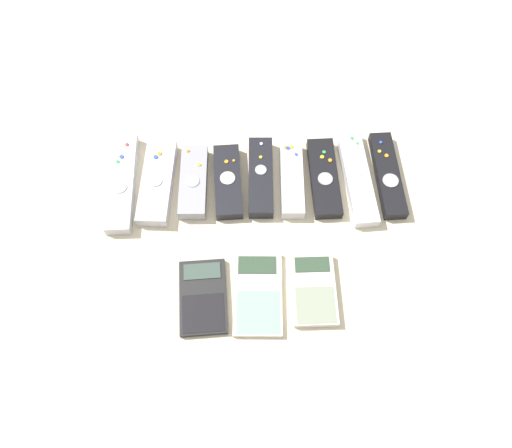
{
  "coord_description": "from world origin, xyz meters",
  "views": [
    {
      "loc": [
        -0.01,
        -0.39,
        0.85
      ],
      "look_at": [
        0.0,
        0.03,
        0.01
      ],
      "focal_mm": 35.0,
      "sensor_mm": 36.0,
      "label": 1
    }
  ],
  "objects_px": {
    "remote_4": "(261,177)",
    "calculator_2": "(314,290)",
    "remote_7": "(357,178)",
    "remote_0": "(122,183)",
    "remote_2": "(194,182)",
    "remote_8": "(387,175)",
    "remote_5": "(292,179)",
    "calculator_1": "(259,293)",
    "remote_3": "(228,181)",
    "calculator_0": "(203,297)",
    "remote_6": "(324,178)",
    "remote_1": "(157,182)"
  },
  "relations": [
    {
      "from": "remote_4",
      "to": "calculator_2",
      "type": "height_order",
      "value": "remote_4"
    },
    {
      "from": "remote_7",
      "to": "remote_0",
      "type": "bearing_deg",
      "value": 176.08
    },
    {
      "from": "remote_2",
      "to": "remote_8",
      "type": "distance_m",
      "value": 0.39
    },
    {
      "from": "remote_5",
      "to": "calculator_1",
      "type": "height_order",
      "value": "remote_5"
    },
    {
      "from": "remote_5",
      "to": "calculator_2",
      "type": "height_order",
      "value": "remote_5"
    },
    {
      "from": "remote_5",
      "to": "remote_3",
      "type": "bearing_deg",
      "value": -177.67
    },
    {
      "from": "remote_0",
      "to": "remote_3",
      "type": "relative_size",
      "value": 1.35
    },
    {
      "from": "remote_7",
      "to": "calculator_1",
      "type": "height_order",
      "value": "remote_7"
    },
    {
      "from": "remote_4",
      "to": "calculator_0",
      "type": "height_order",
      "value": "remote_4"
    },
    {
      "from": "remote_3",
      "to": "remote_5",
      "type": "height_order",
      "value": "remote_5"
    },
    {
      "from": "remote_6",
      "to": "calculator_2",
      "type": "distance_m",
      "value": 0.23
    },
    {
      "from": "remote_0",
      "to": "calculator_1",
      "type": "distance_m",
      "value": 0.35
    },
    {
      "from": "remote_4",
      "to": "remote_1",
      "type": "bearing_deg",
      "value": -176.83
    },
    {
      "from": "remote_4",
      "to": "remote_7",
      "type": "bearing_deg",
      "value": -0.44
    },
    {
      "from": "remote_8",
      "to": "calculator_2",
      "type": "height_order",
      "value": "remote_8"
    },
    {
      "from": "remote_1",
      "to": "calculator_2",
      "type": "distance_m",
      "value": 0.37
    },
    {
      "from": "remote_1",
      "to": "calculator_2",
      "type": "bearing_deg",
      "value": -34.29
    },
    {
      "from": "remote_3",
      "to": "remote_8",
      "type": "relative_size",
      "value": 0.84
    },
    {
      "from": "remote_2",
      "to": "calculator_0",
      "type": "distance_m",
      "value": 0.24
    },
    {
      "from": "remote_0",
      "to": "remote_6",
      "type": "relative_size",
      "value": 1.24
    },
    {
      "from": "remote_7",
      "to": "calculator_0",
      "type": "distance_m",
      "value": 0.38
    },
    {
      "from": "remote_6",
      "to": "calculator_1",
      "type": "height_order",
      "value": "remote_6"
    },
    {
      "from": "calculator_0",
      "to": "remote_6",
      "type": "bearing_deg",
      "value": 42.61
    },
    {
      "from": "calculator_1",
      "to": "remote_8",
      "type": "bearing_deg",
      "value": 44.18
    },
    {
      "from": "remote_5",
      "to": "remote_1",
      "type": "bearing_deg",
      "value": -178.23
    },
    {
      "from": "calculator_0",
      "to": "remote_4",
      "type": "bearing_deg",
      "value": 62.85
    },
    {
      "from": "remote_3",
      "to": "calculator_2",
      "type": "relative_size",
      "value": 1.23
    },
    {
      "from": "remote_2",
      "to": "calculator_1",
      "type": "xyz_separation_m",
      "value": [
        0.12,
        -0.23,
        -0.01
      ]
    },
    {
      "from": "remote_2",
      "to": "remote_8",
      "type": "height_order",
      "value": "remote_2"
    },
    {
      "from": "remote_0",
      "to": "remote_7",
      "type": "height_order",
      "value": "same"
    },
    {
      "from": "remote_1",
      "to": "remote_3",
      "type": "height_order",
      "value": "remote_1"
    },
    {
      "from": "remote_6",
      "to": "calculator_1",
      "type": "relative_size",
      "value": 1.13
    },
    {
      "from": "calculator_0",
      "to": "calculator_1",
      "type": "bearing_deg",
      "value": -0.74
    },
    {
      "from": "remote_1",
      "to": "remote_6",
      "type": "height_order",
      "value": "remote_1"
    },
    {
      "from": "remote_1",
      "to": "calculator_1",
      "type": "distance_m",
      "value": 0.3
    },
    {
      "from": "remote_2",
      "to": "remote_8",
      "type": "bearing_deg",
      "value": 2.07
    },
    {
      "from": "remote_0",
      "to": "remote_5",
      "type": "height_order",
      "value": "remote_5"
    },
    {
      "from": "remote_8",
      "to": "remote_2",
      "type": "bearing_deg",
      "value": 179.01
    },
    {
      "from": "remote_2",
      "to": "remote_6",
      "type": "bearing_deg",
      "value": 1.88
    },
    {
      "from": "calculator_0",
      "to": "remote_8",
      "type": "bearing_deg",
      "value": 30.96
    },
    {
      "from": "remote_3",
      "to": "calculator_0",
      "type": "xyz_separation_m",
      "value": [
        -0.04,
        -0.24,
        -0.01
      ]
    },
    {
      "from": "remote_3",
      "to": "remote_7",
      "type": "bearing_deg",
      "value": -2.07
    },
    {
      "from": "remote_8",
      "to": "calculator_0",
      "type": "height_order",
      "value": "remote_8"
    },
    {
      "from": "remote_5",
      "to": "remote_6",
      "type": "relative_size",
      "value": 0.95
    },
    {
      "from": "remote_0",
      "to": "calculator_0",
      "type": "relative_size",
      "value": 1.55
    },
    {
      "from": "remote_0",
      "to": "remote_8",
      "type": "distance_m",
      "value": 0.53
    },
    {
      "from": "calculator_0",
      "to": "remote_3",
      "type": "bearing_deg",
      "value": 76.49
    },
    {
      "from": "remote_3",
      "to": "remote_5",
      "type": "bearing_deg",
      "value": -1.66
    },
    {
      "from": "calculator_0",
      "to": "calculator_1",
      "type": "xyz_separation_m",
      "value": [
        0.1,
        0.0,
        -0.0
      ]
    },
    {
      "from": "remote_6",
      "to": "calculator_2",
      "type": "height_order",
      "value": "remote_6"
    }
  ]
}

